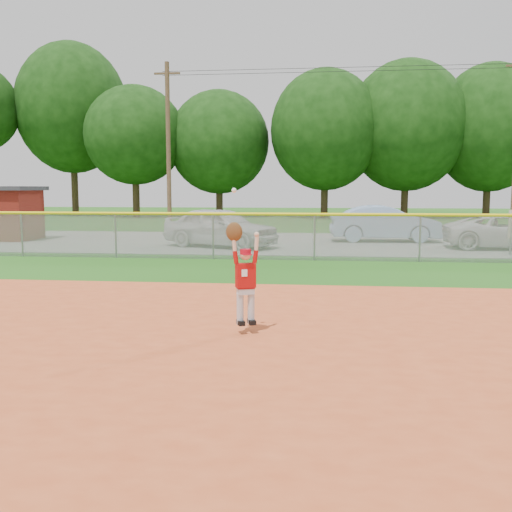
{
  "coord_description": "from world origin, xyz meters",
  "views": [
    {
      "loc": [
        0.14,
        -8.49,
        2.34
      ],
      "look_at": [
        -1.01,
        1.84,
        1.1
      ],
      "focal_mm": 40.0,
      "sensor_mm": 36.0,
      "label": 1
    }
  ],
  "objects_px": {
    "car_blue": "(385,224)",
    "car_white_b": "(507,232)",
    "car_white_a": "(220,227)",
    "utility_shed": "(2,213)",
    "ballplayer": "(244,274)"
  },
  "relations": [
    {
      "from": "ballplayer",
      "to": "car_white_b",
      "type": "bearing_deg",
      "value": 58.98
    },
    {
      "from": "car_blue",
      "to": "car_white_b",
      "type": "distance_m",
      "value": 5.0
    },
    {
      "from": "utility_shed",
      "to": "car_white_b",
      "type": "bearing_deg",
      "value": -4.07
    },
    {
      "from": "car_blue",
      "to": "utility_shed",
      "type": "height_order",
      "value": "utility_shed"
    },
    {
      "from": "car_white_a",
      "to": "car_blue",
      "type": "relative_size",
      "value": 0.98
    },
    {
      "from": "car_white_a",
      "to": "car_blue",
      "type": "bearing_deg",
      "value": -41.99
    },
    {
      "from": "car_blue",
      "to": "utility_shed",
      "type": "relative_size",
      "value": 1.44
    },
    {
      "from": "car_white_b",
      "to": "utility_shed",
      "type": "xyz_separation_m",
      "value": [
        -21.26,
        1.51,
        0.56
      ]
    },
    {
      "from": "car_blue",
      "to": "car_white_b",
      "type": "xyz_separation_m",
      "value": [
        4.29,
        -2.57,
        -0.14
      ]
    },
    {
      "from": "car_white_a",
      "to": "utility_shed",
      "type": "relative_size",
      "value": 1.41
    },
    {
      "from": "car_white_b",
      "to": "ballplayer",
      "type": "relative_size",
      "value": 2.14
    },
    {
      "from": "car_white_a",
      "to": "ballplayer",
      "type": "relative_size",
      "value": 2.15
    },
    {
      "from": "car_white_a",
      "to": "utility_shed",
      "type": "height_order",
      "value": "utility_shed"
    },
    {
      "from": "car_white_a",
      "to": "utility_shed",
      "type": "bearing_deg",
      "value": 101.97
    },
    {
      "from": "car_blue",
      "to": "utility_shed",
      "type": "bearing_deg",
      "value": 91.4
    }
  ]
}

